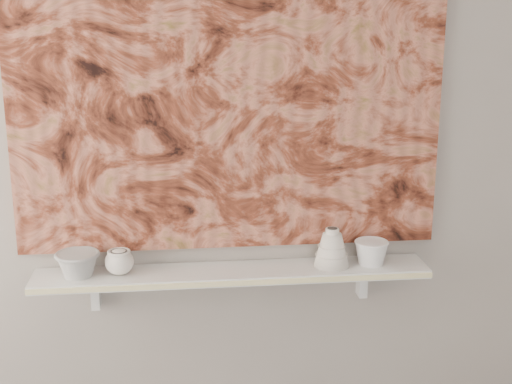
{
  "coord_description": "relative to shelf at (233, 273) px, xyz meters",
  "views": [
    {
      "loc": [
        -0.18,
        -0.86,
        1.85
      ],
      "look_at": [
        0.08,
        1.49,
        1.22
      ],
      "focal_mm": 50.0,
      "sensor_mm": 36.0,
      "label": 1
    }
  ],
  "objects": [
    {
      "name": "cup_cream",
      "position": [
        -0.39,
        0.0,
        0.06
      ],
      "size": [
        0.11,
        0.11,
        0.09
      ],
      "primitive_type": null,
      "rotation": [
        0.0,
        0.0,
        -0.06
      ],
      "color": "beige",
      "rests_on": "shelf"
    },
    {
      "name": "wall_back",
      "position": [
        0.0,
        0.09,
        0.44
      ],
      "size": [
        3.6,
        0.0,
        3.6
      ],
      "primitive_type": "plane",
      "rotation": [
        1.57,
        0.0,
        0.0
      ],
      "color": "gray",
      "rests_on": "floor"
    },
    {
      "name": "bowl_white",
      "position": [
        0.5,
        0.0,
        0.06
      ],
      "size": [
        0.16,
        0.16,
        0.09
      ],
      "primitive_type": null,
      "rotation": [
        0.0,
        0.0,
        0.35
      ],
      "color": "silver",
      "rests_on": "shelf"
    },
    {
      "name": "bell_vessel",
      "position": [
        0.36,
        0.0,
        0.09
      ],
      "size": [
        0.15,
        0.15,
        0.14
      ],
      "primitive_type": null,
      "rotation": [
        0.0,
        0.0,
        -0.21
      ],
      "color": "silver",
      "rests_on": "shelf"
    },
    {
      "name": "shelf",
      "position": [
        0.0,
        0.0,
        0.0
      ],
      "size": [
        1.4,
        0.18,
        0.03
      ],
      "primitive_type": "cube",
      "color": "silver",
      "rests_on": "wall_back"
    },
    {
      "name": "bracket_right",
      "position": [
        0.49,
        0.06,
        -0.07
      ],
      "size": [
        0.03,
        0.06,
        0.12
      ],
      "primitive_type": "cube",
      "color": "silver",
      "rests_on": "wall_back"
    },
    {
      "name": "bracket_left",
      "position": [
        -0.49,
        0.06,
        -0.07
      ],
      "size": [
        0.03,
        0.06,
        0.12
      ],
      "primitive_type": "cube",
      "color": "silver",
      "rests_on": "wall_back"
    },
    {
      "name": "house_motif",
      "position": [
        0.45,
        0.07,
        0.32
      ],
      "size": [
        0.09,
        0.0,
        0.08
      ],
      "primitive_type": "cube",
      "color": "black",
      "rests_on": "painting"
    },
    {
      "name": "bowl_grey",
      "position": [
        -0.54,
        0.0,
        0.06
      ],
      "size": [
        0.17,
        0.17,
        0.09
      ],
      "primitive_type": null,
      "rotation": [
        0.0,
        0.0,
        0.14
      ],
      "color": "#9E9E9B",
      "rests_on": "shelf"
    },
    {
      "name": "shelf_stripe",
      "position": [
        0.0,
        -0.09,
        0.0
      ],
      "size": [
        1.4,
        0.01,
        0.02
      ],
      "primitive_type": "cube",
      "color": "beige",
      "rests_on": "shelf"
    },
    {
      "name": "painting",
      "position": [
        0.0,
        0.08,
        0.62
      ],
      "size": [
        1.5,
        0.02,
        1.1
      ],
      "primitive_type": "cube",
      "color": "brown",
      "rests_on": "wall_back"
    }
  ]
}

